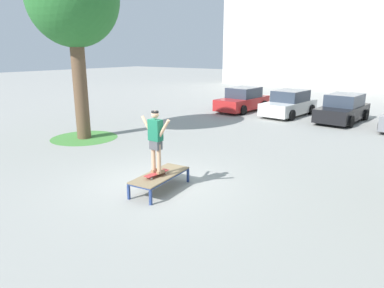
{
  "coord_description": "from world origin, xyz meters",
  "views": [
    {
      "loc": [
        6.36,
        -7.15,
        3.72
      ],
      "look_at": [
        0.35,
        1.14,
        1.0
      ],
      "focal_mm": 32.63,
      "sensor_mm": 36.0,
      "label": 1
    }
  ],
  "objects_px": {
    "tree_near_left": "(73,0)",
    "car_black": "(343,109)",
    "car_red": "(243,100)",
    "skater": "(156,138)",
    "skateboard": "(157,173)",
    "car_white": "(289,104)",
    "skate_box": "(160,176)"
  },
  "relations": [
    {
      "from": "skate_box",
      "to": "car_black",
      "type": "xyz_separation_m",
      "value": [
        1.63,
        13.28,
        0.28
      ]
    },
    {
      "from": "car_white",
      "to": "car_black",
      "type": "bearing_deg",
      "value": -1.75
    },
    {
      "from": "car_red",
      "to": "car_white",
      "type": "bearing_deg",
      "value": 1.22
    },
    {
      "from": "skateboard",
      "to": "car_white",
      "type": "height_order",
      "value": "car_white"
    },
    {
      "from": "skate_box",
      "to": "car_white",
      "type": "bearing_deg",
      "value": 96.12
    },
    {
      "from": "skate_box",
      "to": "skateboard",
      "type": "xyz_separation_m",
      "value": [
        0.02,
        -0.15,
        0.12
      ]
    },
    {
      "from": "car_red",
      "to": "skater",
      "type": "bearing_deg",
      "value": -71.45
    },
    {
      "from": "skate_box",
      "to": "skater",
      "type": "bearing_deg",
      "value": -83.83
    },
    {
      "from": "car_white",
      "to": "car_black",
      "type": "distance_m",
      "value": 3.07
    },
    {
      "from": "skate_box",
      "to": "car_black",
      "type": "distance_m",
      "value": 13.39
    },
    {
      "from": "car_red",
      "to": "skate_box",
      "type": "bearing_deg",
      "value": -71.32
    },
    {
      "from": "car_red",
      "to": "car_black",
      "type": "relative_size",
      "value": 0.99
    },
    {
      "from": "tree_near_left",
      "to": "car_black",
      "type": "bearing_deg",
      "value": 52.0
    },
    {
      "from": "tree_near_left",
      "to": "car_black",
      "type": "distance_m",
      "value": 14.46
    },
    {
      "from": "tree_near_left",
      "to": "car_white",
      "type": "bearing_deg",
      "value": 63.89
    },
    {
      "from": "car_white",
      "to": "car_red",
      "type": "bearing_deg",
      "value": -178.78
    },
    {
      "from": "car_red",
      "to": "tree_near_left",
      "type": "bearing_deg",
      "value": -101.68
    },
    {
      "from": "tree_near_left",
      "to": "car_white",
      "type": "relative_size",
      "value": 1.78
    },
    {
      "from": "skater",
      "to": "car_white",
      "type": "height_order",
      "value": "skater"
    },
    {
      "from": "skateboard",
      "to": "tree_near_left",
      "type": "height_order",
      "value": "tree_near_left"
    },
    {
      "from": "skater",
      "to": "car_white",
      "type": "distance_m",
      "value": 13.63
    },
    {
      "from": "tree_near_left",
      "to": "car_white",
      "type": "xyz_separation_m",
      "value": [
        5.28,
        10.78,
        -5.03
      ]
    },
    {
      "from": "skateboard",
      "to": "car_white",
      "type": "relative_size",
      "value": 0.19
    },
    {
      "from": "skateboard",
      "to": "skater",
      "type": "relative_size",
      "value": 0.48
    },
    {
      "from": "tree_near_left",
      "to": "car_white",
      "type": "distance_m",
      "value": 13.01
    },
    {
      "from": "car_red",
      "to": "car_white",
      "type": "xyz_separation_m",
      "value": [
        3.07,
        0.07,
        0.0
      ]
    },
    {
      "from": "tree_near_left",
      "to": "skateboard",
      "type": "bearing_deg",
      "value": -22.24
    },
    {
      "from": "car_white",
      "to": "skateboard",
      "type": "bearing_deg",
      "value": -83.88
    },
    {
      "from": "car_white",
      "to": "car_black",
      "type": "relative_size",
      "value": 1.01
    },
    {
      "from": "skater",
      "to": "skateboard",
      "type": "bearing_deg",
      "value": -92.03
    },
    {
      "from": "skate_box",
      "to": "car_white",
      "type": "xyz_separation_m",
      "value": [
        -1.43,
        13.38,
        0.28
      ]
    },
    {
      "from": "skate_box",
      "to": "tree_near_left",
      "type": "xyz_separation_m",
      "value": [
        -6.72,
        2.6,
        5.31
      ]
    }
  ]
}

